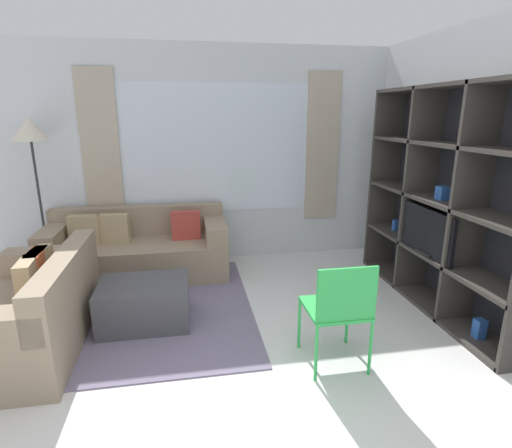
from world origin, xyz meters
TOP-DOWN VIEW (x-y plane):
  - ground_plane at (0.00, 0.00)m, footprint 16.00×16.00m
  - wall_back at (0.00, 3.23)m, footprint 5.63×0.11m
  - wall_right at (2.25, 1.60)m, footprint 0.07×4.40m
  - area_rug at (-1.16, 1.81)m, footprint 2.69×2.29m
  - shelving_unit at (2.06, 1.47)m, footprint 0.39×2.34m
  - couch_main at (-1.00, 2.76)m, footprint 2.06×0.85m
  - couch_side at (-1.69, 1.33)m, footprint 0.85×1.53m
  - ottoman at (-0.83, 1.55)m, footprint 0.80×0.59m
  - floor_lamp at (-2.06, 2.92)m, footprint 0.39×0.39m
  - folding_chair at (0.67, 0.62)m, footprint 0.44×0.46m

SIDE VIEW (x-z plane):
  - ground_plane at x=0.00m, z-range 0.00..0.00m
  - area_rug at x=-1.16m, z-range 0.00..0.01m
  - ottoman at x=-0.83m, z-range 0.00..0.41m
  - couch_main at x=-1.00m, z-range -0.09..0.70m
  - couch_side at x=-1.69m, z-range -0.08..0.71m
  - folding_chair at x=0.67m, z-range 0.09..0.95m
  - shelving_unit at x=2.06m, z-range -0.01..2.13m
  - wall_right at x=2.25m, z-range 0.00..2.70m
  - wall_back at x=0.00m, z-range 0.01..2.71m
  - floor_lamp at x=-2.06m, z-range 0.71..2.56m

